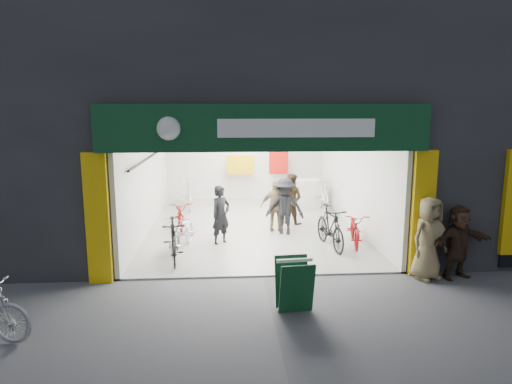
{
  "coord_description": "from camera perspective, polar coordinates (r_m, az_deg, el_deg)",
  "views": [
    {
      "loc": [
        -0.78,
        -8.86,
        3.42
      ],
      "look_at": [
        -0.05,
        1.5,
        1.51
      ],
      "focal_mm": 32.0,
      "sensor_mm": 36.0,
      "label": 1
    }
  ],
  "objects": [
    {
      "name": "bike_right_back",
      "position": [
        15.35,
        8.4,
        -0.29
      ],
      "size": [
        0.68,
        2.01,
        1.19
      ],
      "primitive_type": "imported",
      "rotation": [
        0.0,
        0.0,
        -0.06
      ],
      "color": "silver",
      "rests_on": "ground"
    },
    {
      "name": "bike_right_mid",
      "position": [
        11.81,
        12.28,
        -4.48
      ],
      "size": [
        0.86,
        1.71,
        0.86
      ],
      "primitive_type": "imported",
      "rotation": [
        0.0,
        0.0,
        -0.18
      ],
      "color": "maroon",
      "rests_on": "ground"
    },
    {
      "name": "pedestrian_far",
      "position": [
        10.12,
        23.96,
        -5.73
      ],
      "size": [
        1.48,
        0.84,
        1.52
      ],
      "primitive_type": "imported",
      "rotation": [
        0.0,
        0.0,
        0.29
      ],
      "color": "#362418",
      "rests_on": "ground"
    },
    {
      "name": "bike_right_front",
      "position": [
        11.38,
        9.25,
        -4.38
      ],
      "size": [
        0.74,
        1.84,
        1.08
      ],
      "primitive_type": "imported",
      "rotation": [
        0.0,
        0.0,
        0.13
      ],
      "color": "black",
      "rests_on": "ground"
    },
    {
      "name": "pedestrian_near",
      "position": [
        9.82,
        20.78,
        -5.44
      ],
      "size": [
        0.97,
        0.82,
        1.7
      ],
      "primitive_type": "imported",
      "rotation": [
        0.0,
        0.0,
        0.41
      ],
      "color": "olive",
      "rests_on": "ground"
    },
    {
      "name": "customer_b",
      "position": [
        13.57,
        4.34,
        -0.88
      ],
      "size": [
        0.94,
        0.89,
        1.53
      ],
      "primitive_type": "imported",
      "rotation": [
        0.0,
        0.0,
        2.57
      ],
      "color": "#372719",
      "rests_on": "ground"
    },
    {
      "name": "building",
      "position": [
        13.98,
        3.03,
        14.08
      ],
      "size": [
        17.0,
        10.27,
        8.0
      ],
      "color": "#232326",
      "rests_on": "ground"
    },
    {
      "name": "bike_left_front",
      "position": [
        11.23,
        -9.12,
        -4.97
      ],
      "size": [
        0.96,
        1.85,
        0.93
      ],
      "primitive_type": "imported",
      "rotation": [
        0.0,
        0.0,
        -0.2
      ],
      "color": "silver",
      "rests_on": "ground"
    },
    {
      "name": "bike_left_midback",
      "position": [
        13.05,
        -9.4,
        -2.94
      ],
      "size": [
        0.79,
        1.72,
        0.87
      ],
      "primitive_type": "imported",
      "rotation": [
        0.0,
        0.0,
        0.14
      ],
      "color": "maroon",
      "rests_on": "ground"
    },
    {
      "name": "ground",
      "position": [
        9.53,
        0.96,
        -10.6
      ],
      "size": [
        60.0,
        60.0,
        0.0
      ],
      "primitive_type": "plane",
      "color": "#56565B",
      "rests_on": "ground"
    },
    {
      "name": "sandwich_board",
      "position": [
        7.89,
        4.81,
        -11.34
      ],
      "size": [
        0.63,
        0.65,
        0.9
      ],
      "rotation": [
        0.0,
        0.0,
        0.09
      ],
      "color": "#0F3C1E",
      "rests_on": "ground"
    },
    {
      "name": "customer_d",
      "position": [
        12.62,
        2.54,
        -1.82
      ],
      "size": [
        0.92,
        0.51,
        1.49
      ],
      "primitive_type": "imported",
      "rotation": [
        0.0,
        0.0,
        2.96
      ],
      "color": "#8B7250",
      "rests_on": "ground"
    },
    {
      "name": "bike_left_midfront",
      "position": [
        10.47,
        -10.3,
        -5.99
      ],
      "size": [
        0.69,
        1.68,
        0.98
      ],
      "primitive_type": "imported",
      "rotation": [
        0.0,
        0.0,
        0.14
      ],
      "color": "black",
      "rests_on": "ground"
    },
    {
      "name": "bike_left_back",
      "position": [
        15.71,
        -8.44,
        -0.24
      ],
      "size": [
        0.75,
        1.86,
        1.09
      ],
      "primitive_type": "imported",
      "rotation": [
        0.0,
        0.0,
        0.14
      ],
      "color": "silver",
      "rests_on": "ground"
    },
    {
      "name": "customer_a",
      "position": [
        11.52,
        -4.42,
        -2.95
      ],
      "size": [
        0.66,
        0.64,
        1.52
      ],
      "primitive_type": "imported",
      "rotation": [
        0.0,
        0.0,
        0.71
      ],
      "color": "black",
      "rests_on": "ground"
    },
    {
      "name": "customer_c",
      "position": [
        12.33,
        3.63,
        -1.88
      ],
      "size": [
        1.15,
        0.85,
        1.59
      ],
      "primitive_type": "imported",
      "rotation": [
        0.0,
        0.0,
        -0.28
      ],
      "color": "black",
      "rests_on": "ground"
    }
  ]
}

